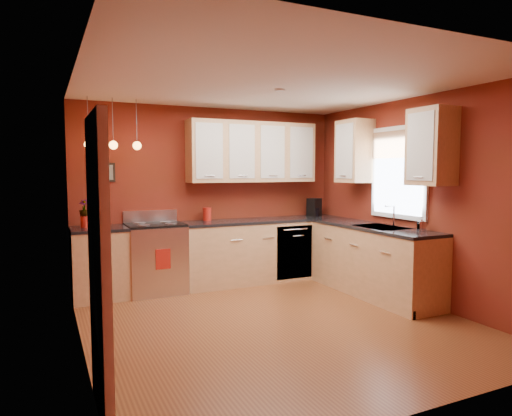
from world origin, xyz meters
name	(u,v)px	position (x,y,z in m)	size (l,w,h in m)	color
floor	(276,322)	(0.00, 0.00, 0.00)	(4.20, 4.20, 0.00)	brown
ceiling	(277,83)	(0.00, 0.00, 2.60)	(4.00, 4.20, 0.02)	silver
wall_back	(211,195)	(0.00, 2.10, 1.30)	(4.00, 0.02, 2.60)	maroon
wall_front	(422,227)	(0.00, -2.10, 1.30)	(4.00, 0.02, 2.60)	maroon
wall_left	(79,213)	(-2.00, 0.00, 1.30)	(0.02, 4.20, 2.60)	maroon
wall_right	(416,200)	(2.00, 0.00, 1.30)	(0.02, 4.20, 2.60)	maroon
base_cabinets_back_left	(100,265)	(-1.65, 1.80, 0.45)	(0.70, 0.60, 0.90)	tan
base_cabinets_back_right	(264,251)	(0.73, 1.80, 0.45)	(2.54, 0.60, 0.90)	tan
base_cabinets_right	(372,262)	(1.70, 0.45, 0.45)	(0.60, 2.10, 0.90)	tan
counter_back_left	(99,229)	(-1.65, 1.80, 0.92)	(0.70, 0.62, 0.04)	black
counter_back_right	(264,220)	(0.73, 1.80, 0.92)	(2.54, 0.62, 0.04)	black
counter_right	(373,227)	(1.70, 0.45, 0.92)	(0.62, 2.10, 0.04)	black
gas_range	(156,258)	(-0.92, 1.80, 0.48)	(0.76, 0.64, 1.11)	silver
dishwasher_front	(294,252)	(1.10, 1.51, 0.45)	(0.60, 0.02, 0.80)	silver
sink	(381,229)	(1.70, 0.30, 0.92)	(0.50, 0.70, 0.33)	gray
window	(398,169)	(1.97, 0.30, 1.69)	(0.06, 1.02, 1.22)	white
door_left_wall	(99,268)	(-1.97, -1.20, 1.03)	(0.12, 0.82, 2.05)	white
upper_cabinets_back	(253,152)	(0.60, 1.93, 1.95)	(2.00, 0.35, 0.90)	tan
upper_cabinets_right	(389,149)	(1.82, 0.32, 1.95)	(0.35, 1.95, 0.90)	tan
wall_picture	(103,172)	(-1.55, 2.08, 1.65)	(0.32, 0.03, 0.26)	black
pendant_lights	(113,144)	(-1.45, 1.75, 2.01)	(0.71, 0.11, 0.66)	gray
red_canister	(207,214)	(-0.12, 1.94, 1.04)	(0.13, 0.13, 0.19)	#A51B11
red_vase	(85,222)	(-1.82, 1.85, 1.02)	(0.10, 0.10, 0.15)	#A51B11
flowers	(84,208)	(-1.82, 1.85, 1.19)	(0.13, 0.13, 0.23)	#A51B11
coffee_maker	(314,208)	(1.68, 1.88, 1.07)	(0.24, 0.24, 0.29)	black
soap_pump	(421,224)	(1.86, -0.25, 1.03)	(0.08, 0.08, 0.18)	silver
dish_towel	(163,259)	(-0.90, 1.47, 0.52)	(0.19, 0.01, 0.26)	#A51B11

